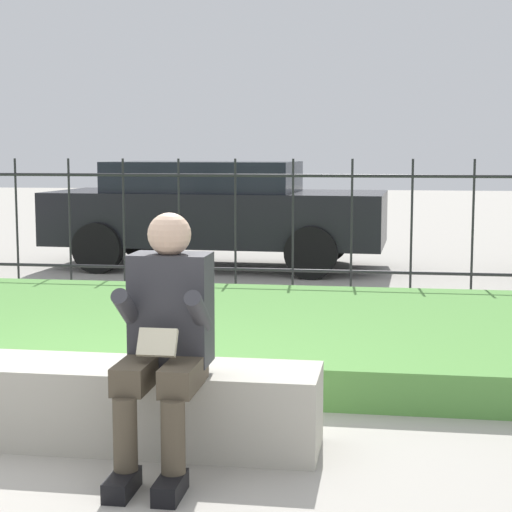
{
  "coord_description": "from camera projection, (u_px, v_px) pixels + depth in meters",
  "views": [
    {
      "loc": [
        1.57,
        -4.14,
        1.51
      ],
      "look_at": [
        0.55,
        2.44,
        0.7
      ],
      "focal_mm": 60.0,
      "sensor_mm": 36.0,
      "label": 1
    }
  ],
  "objects": [
    {
      "name": "person_seated_reader",
      "position": [
        166.0,
        332.0,
        4.06
      ],
      "size": [
        0.42,
        0.73,
        1.22
      ],
      "color": "black",
      "rests_on": "ground_plane"
    },
    {
      "name": "car_parked_center",
      "position": [
        215.0,
        210.0,
        11.18
      ],
      "size": [
        4.39,
        1.97,
        1.38
      ],
      "rotation": [
        0.0,
        0.0,
        -0.04
      ],
      "color": "black",
      "rests_on": "ground_plane"
    },
    {
      "name": "iron_fence",
      "position": [
        235.0,
        225.0,
        8.89
      ],
      "size": [
        6.62,
        0.03,
        1.44
      ],
      "color": "#232326",
      "rests_on": "ground_plane"
    },
    {
      "name": "grass_berm",
      "position": [
        183.0,
        330.0,
        6.69
      ],
      "size": [
        8.62,
        3.14,
        0.25
      ],
      "color": "#569342",
      "rests_on": "ground_plane"
    },
    {
      "name": "stone_bench",
      "position": [
        84.0,
        407.0,
        4.46
      ],
      "size": [
        2.46,
        0.48,
        0.42
      ],
      "color": "#B7B2A3",
      "rests_on": "ground_plane"
    },
    {
      "name": "ground_plane",
      "position": [
        81.0,
        442.0,
        4.48
      ],
      "size": [
        60.0,
        60.0,
        0.0
      ],
      "primitive_type": "plane",
      "color": "#A8A399"
    }
  ]
}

